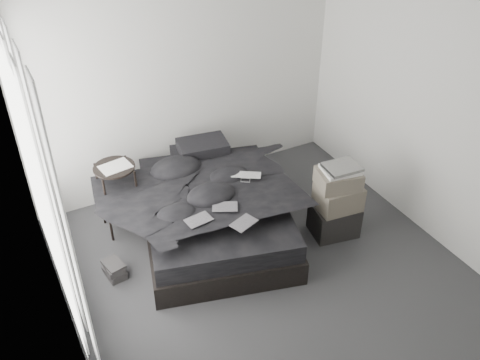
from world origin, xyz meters
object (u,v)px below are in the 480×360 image
side_stand (119,198)px  laptop (246,172)px  box_lower (334,219)px  bed (214,223)px

side_stand → laptop: bearing=-26.5°
side_stand → box_lower: bearing=-29.8°
laptop → box_lower: laptop is taller
bed → side_stand: (-0.82, 0.54, 0.25)m
box_lower → side_stand: bearing=150.2°
laptop → side_stand: bearing=-173.7°
bed → side_stand: size_ratio=2.45×
bed → box_lower: 1.25m
laptop → side_stand: side_stand is taller
bed → laptop: bearing=7.5°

